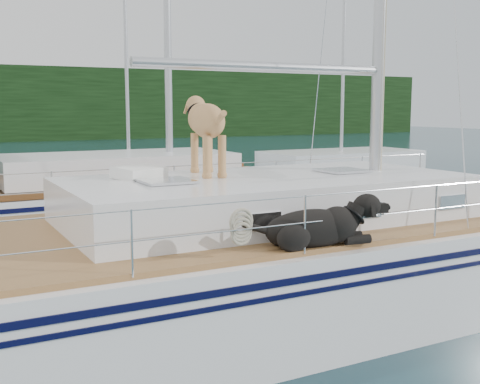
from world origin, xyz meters
TOP-DOWN VIEW (x-y plane):
  - ground at (0.00, 0.00)m, footprint 120.00×120.00m
  - main_sailboat at (0.09, -0.00)m, footprint 12.00×3.81m
  - neighbor_sailboat at (-0.57, 5.81)m, footprint 11.00×3.50m
  - bg_boat_center at (4.00, 16.00)m, footprint 7.20×3.00m
  - bg_boat_east at (12.00, 13.00)m, footprint 6.40×3.00m

SIDE VIEW (x-z plane):
  - ground at x=0.00m, z-range 0.00..0.00m
  - bg_boat_center at x=4.00m, z-range -5.37..6.28m
  - bg_boat_east at x=12.00m, z-range -5.37..6.28m
  - neighbor_sailboat at x=-0.57m, z-range -6.02..7.28m
  - main_sailboat at x=0.09m, z-range -6.32..7.69m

